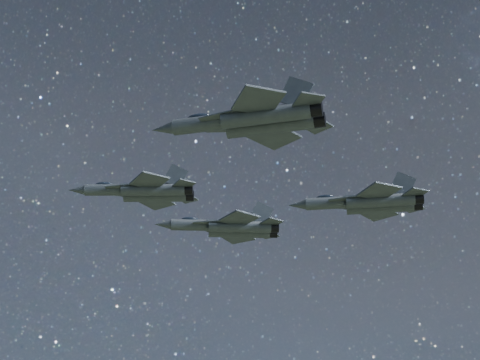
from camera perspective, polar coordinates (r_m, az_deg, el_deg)
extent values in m
cylinder|color=#353D43|center=(87.90, -9.85, -0.76)|extent=(6.63, 2.11, 1.37)
cone|color=#353D43|center=(88.77, -12.54, -0.77)|extent=(2.24, 1.47, 1.23)
ellipsoid|color=#1A232F|center=(88.37, -10.50, -0.37)|extent=(2.19, 1.16, 0.68)
cube|color=#353D43|center=(87.16, -6.90, -0.78)|extent=(7.32, 2.14, 1.14)
cylinder|color=#353D43|center=(86.16, -6.75, -0.77)|extent=(7.50, 2.21, 1.37)
cylinder|color=#353D43|center=(87.75, -6.61, -1.25)|extent=(7.50, 2.21, 1.37)
cylinder|color=black|center=(85.73, -4.06, -0.76)|extent=(1.28, 1.39, 1.27)
cylinder|color=black|center=(87.33, -3.97, -1.24)|extent=(1.28, 1.39, 1.27)
cube|color=#353D43|center=(86.52, -8.96, -0.50)|extent=(4.66, 2.31, 0.11)
cube|color=#353D43|center=(88.65, -8.72, -1.14)|extent=(4.64, 1.32, 0.11)
cube|color=#353D43|center=(84.35, -7.03, -0.07)|extent=(4.65, 4.86, 0.18)
cube|color=#353D43|center=(89.76, -6.56, -1.70)|extent=(4.98, 5.05, 0.18)
cube|color=#353D43|center=(84.79, -4.36, -0.33)|extent=(2.73, 2.82, 0.13)
cube|color=#353D43|center=(88.47, -4.14, -1.44)|extent=(2.94, 2.97, 0.13)
cube|color=#353D43|center=(86.37, -5.03, 0.30)|extent=(3.03, 0.74, 3.13)
cube|color=#353D43|center=(88.35, -4.90, -0.31)|extent=(3.07, 0.48, 3.13)
cylinder|color=#353D43|center=(96.76, -3.24, -3.52)|extent=(7.20, 1.84, 1.50)
cone|color=#353D43|center=(96.90, -5.98, -3.45)|extent=(2.38, 1.46, 1.35)
ellipsoid|color=#1A232F|center=(97.04, -3.92, -3.10)|extent=(2.34, 1.12, 0.74)
cube|color=#353D43|center=(96.84, -0.27, -3.61)|extent=(7.97, 1.82, 1.25)
cylinder|color=#353D43|center=(95.80, -0.01, -3.64)|extent=(8.16, 1.89, 1.50)
cylinder|color=#353D43|center=(97.59, -0.07, -4.06)|extent=(8.16, 1.89, 1.50)
cylinder|color=black|center=(96.12, 2.64, -3.69)|extent=(1.32, 1.45, 1.39)
cylinder|color=black|center=(97.91, 2.53, -4.10)|extent=(1.32, 1.45, 1.39)
cube|color=#353D43|center=(95.51, -2.20, -3.32)|extent=(5.12, 2.22, 0.12)
cube|color=#353D43|center=(97.93, -2.23, -3.88)|extent=(5.12, 1.77, 0.12)
cube|color=#353D43|center=(93.72, -0.05, -3.01)|extent=(5.22, 5.41, 0.19)
cube|color=#353D43|center=(99.81, -0.25, -4.43)|extent=(5.37, 5.50, 0.19)
cube|color=#353D43|center=(95.00, 2.48, -3.30)|extent=(3.08, 3.16, 0.14)
cube|color=#353D43|center=(99.11, 2.24, -4.26)|extent=(3.17, 3.23, 0.14)
cube|color=#353D43|center=(96.45, 1.66, -2.61)|extent=(3.34, 0.58, 3.43)
cube|color=#353D43|center=(98.67, 1.55, -3.15)|extent=(3.35, 0.47, 3.43)
cylinder|color=#353D43|center=(74.19, -2.28, 4.43)|extent=(7.88, 4.15, 1.64)
cone|color=#353D43|center=(75.58, -5.97, 3.96)|extent=(2.87, 2.23, 1.47)
ellipsoid|color=#1A232F|center=(74.90, -3.20, 4.84)|extent=(2.73, 1.88, 0.81)
cube|color=#353D43|center=(73.01, 1.87, 4.90)|extent=(8.65, 4.37, 1.37)
cylinder|color=#353D43|center=(71.81, 2.03, 5.02)|extent=(8.87, 4.50, 1.64)
cylinder|color=#353D43|center=(73.60, 2.36, 4.22)|extent=(8.87, 4.50, 1.64)
cylinder|color=black|center=(71.15, 5.86, 5.47)|extent=(1.80, 1.88, 1.51)
cylinder|color=black|center=(72.95, 6.10, 4.64)|extent=(1.80, 1.88, 1.51)
cube|color=#353D43|center=(72.50, -1.14, 5.06)|extent=(5.30, 3.78, 0.13)
cube|color=#353D43|center=(74.88, -0.59, 4.00)|extent=(5.58, 1.96, 0.13)
cube|color=#353D43|center=(69.84, 1.42, 6.17)|extent=(4.88, 5.28, 0.21)
cube|color=#353D43|center=(75.91, 2.59, 3.43)|extent=(6.03, 5.94, 0.21)
cube|color=#353D43|center=(70.14, 5.34, 6.13)|extent=(2.86, 3.02, 0.16)
cube|color=#353D43|center=(74.28, 5.92, 4.24)|extent=(3.57, 3.55, 0.16)
cube|color=#353D43|center=(72.17, 4.34, 6.77)|extent=(3.40, 1.65, 3.74)
cube|color=#353D43|center=(74.39, 4.69, 5.73)|extent=(3.58, 1.10, 3.74)
cylinder|color=#353D43|center=(87.99, 7.39, -1.76)|extent=(7.08, 3.10, 1.46)
cone|color=#353D43|center=(88.12, 4.47, -1.94)|extent=(2.50, 1.82, 1.31)
ellipsoid|color=#1A232F|center=(88.28, 6.64, -1.39)|extent=(2.40, 1.50, 0.72)
cube|color=#353D43|center=(88.09, 10.56, -1.59)|extent=(7.79, 3.23, 1.22)
cylinder|color=#353D43|center=(87.08, 10.84, -1.59)|extent=(7.98, 3.33, 1.46)
cylinder|color=#353D43|center=(88.80, 10.80, -2.07)|extent=(7.98, 3.33, 1.46)
cylinder|color=black|center=(87.43, 13.65, -1.41)|extent=(1.51, 1.60, 1.35)
cylinder|color=black|center=(89.15, 13.57, -1.89)|extent=(1.51, 1.60, 1.35)
cube|color=#353D43|center=(86.80, 8.48, -1.43)|extent=(4.85, 3.00, 0.11)
cube|color=#353D43|center=(89.12, 8.50, -2.08)|extent=(4.92, 1.29, 0.11)
cube|color=#353D43|center=(85.09, 10.74, -0.88)|extent=(4.62, 4.92, 0.19)
cube|color=#353D43|center=(90.94, 10.64, -2.52)|extent=(5.37, 5.36, 0.19)
cube|color=#353D43|center=(86.36, 13.45, -0.99)|extent=(2.71, 2.84, 0.14)
cube|color=#353D43|center=(90.30, 13.26, -2.10)|extent=(3.18, 3.18, 0.14)
cube|color=#353D43|center=(87.78, 12.51, -0.35)|extent=(3.13, 1.19, 3.33)
cube|color=#353D43|center=(89.91, 12.43, -0.97)|extent=(3.24, 0.68, 3.33)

